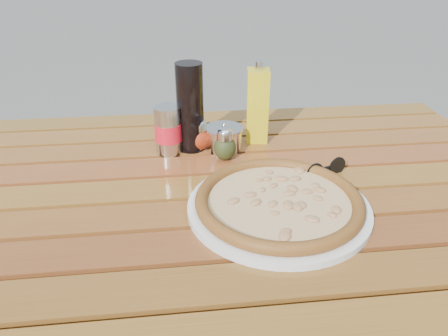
{
  "coord_description": "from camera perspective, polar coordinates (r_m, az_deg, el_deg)",
  "views": [
    {
      "loc": [
        -0.1,
        -0.82,
        1.23
      ],
      "look_at": [
        0.0,
        0.02,
        0.78
      ],
      "focal_mm": 35.0,
      "sensor_mm": 36.0,
      "label": 1
    }
  ],
  "objects": [
    {
      "name": "parmesan_tin",
      "position": [
        1.1,
        -0.01,
        3.96
      ],
      "size": [
        0.1,
        0.1,
        0.07
      ],
      "rotation": [
        0.0,
        0.0,
        0.07
      ],
      "color": "silver",
      "rests_on": "table"
    },
    {
      "name": "table",
      "position": [
        1.0,
        0.13,
        -5.92
      ],
      "size": [
        1.4,
        0.9,
        0.75
      ],
      "color": "#35190C",
      "rests_on": "ground"
    },
    {
      "name": "plate",
      "position": [
        0.87,
        7.12,
        -5.12
      ],
      "size": [
        0.37,
        0.37,
        0.01
      ],
      "primitive_type": "cylinder",
      "rotation": [
        0.0,
        0.0,
        0.02
      ],
      "color": "silver",
      "rests_on": "table"
    },
    {
      "name": "pizza",
      "position": [
        0.86,
        7.18,
        -4.25
      ],
      "size": [
        0.37,
        0.37,
        0.03
      ],
      "rotation": [
        0.0,
        0.0,
        0.13
      ],
      "color": "beige",
      "rests_on": "plate"
    },
    {
      "name": "dark_bottle",
      "position": [
        1.08,
        -4.44,
        7.87
      ],
      "size": [
        0.08,
        0.08,
        0.22
      ],
      "primitive_type": "cylinder",
      "rotation": [
        0.0,
        0.0,
        -0.21
      ],
      "color": "black",
      "rests_on": "table"
    },
    {
      "name": "olive_oil_cruet",
      "position": [
        1.13,
        4.36,
        8.14
      ],
      "size": [
        0.06,
        0.06,
        0.21
      ],
      "rotation": [
        0.0,
        0.0,
        -0.12
      ],
      "color": "gold",
      "rests_on": "table"
    },
    {
      "name": "soda_can",
      "position": [
        1.08,
        -7.29,
        4.9
      ],
      "size": [
        0.08,
        0.08,
        0.12
      ],
      "rotation": [
        0.0,
        0.0,
        0.16
      ],
      "color": "silver",
      "rests_on": "table"
    },
    {
      "name": "pepper_shaker",
      "position": [
        1.1,
        -3.29,
        4.27
      ],
      "size": [
        0.06,
        0.06,
        0.08
      ],
      "rotation": [
        0.0,
        0.0,
        -0.19
      ],
      "color": "#B03414",
      "rests_on": "table"
    },
    {
      "name": "oregano_shaker",
      "position": [
        1.05,
        0.12,
        3.08
      ],
      "size": [
        0.07,
        0.07,
        0.08
      ],
      "rotation": [
        0.0,
        0.0,
        -0.41
      ],
      "color": "#394019",
      "rests_on": "table"
    },
    {
      "name": "sunglasses",
      "position": [
        1.01,
        13.08,
        -0.2
      ],
      "size": [
        0.11,
        0.06,
        0.04
      ],
      "rotation": [
        0.0,
        0.0,
        0.37
      ],
      "color": "black",
      "rests_on": "table"
    }
  ]
}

